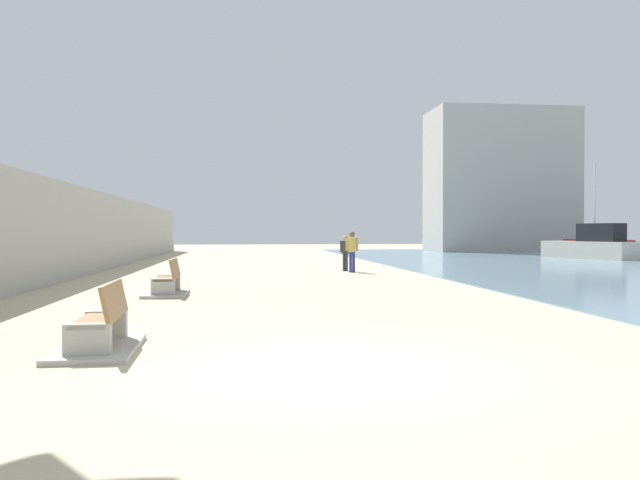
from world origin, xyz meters
The scene contains 9 objects.
ground_plane centered at (0.00, 18.00, 0.00)m, with size 120.00×120.00×0.00m, color #C6B793.
seawall centered at (-7.50, 18.00, 1.70)m, with size 0.80×64.00×3.40m, color #ADAAA3.
bench_near centered at (-3.11, 1.60, 0.23)m, with size 1.16×2.13×0.98m.
bench_far centered at (-3.11, 9.85, 0.23)m, with size 1.10×2.10×0.98m.
person_walking centered at (3.28, 19.82, 0.88)m, with size 0.42×0.38×1.54m.
person_standing centered at (3.42, 18.87, 1.00)m, with size 0.53×0.23×1.71m.
boat_distant centered at (20.13, 29.88, 0.83)m, with size 3.55×6.53×2.16m.
boat_mid_bay centered at (23.76, 35.39, 0.81)m, with size 1.78×6.37×6.58m.
harbor_building centered at (20.83, 46.00, 6.03)m, with size 12.00×6.00×12.07m, color #ADAAA3.
Camera 1 is at (-1.07, -8.00, 1.71)m, focal length 36.71 mm.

